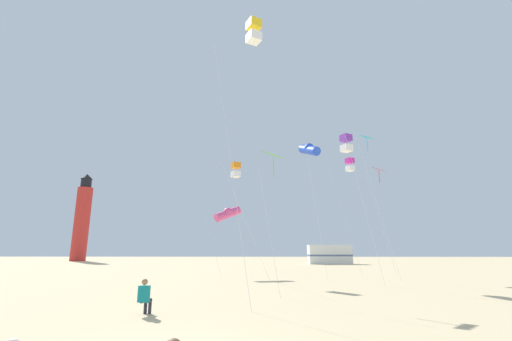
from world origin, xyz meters
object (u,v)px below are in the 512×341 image
object	(u,v)px
kite_box_gold	(254,32)
kite_flyer_standing	(145,296)
kite_box_orange	(236,170)
kite_diamond_cyan	(368,143)
kite_diamond_scarlet	(379,173)
kite_tube_blue	(309,150)
kite_box_violet	(346,143)
kite_box_magenta	(350,165)
kite_tube_rainbow	(228,213)
rv_van_white	(329,254)
lighthouse_distant	(82,219)
kite_diamond_lime	(273,159)

from	to	relation	value
kite_box_gold	kite_flyer_standing	bearing A→B (deg)	-142.65
kite_box_orange	kite_diamond_cyan	bearing A→B (deg)	-0.35
kite_diamond_scarlet	kite_tube_blue	size ratio (longest dim) A/B	0.88
kite_diamond_scarlet	kite_box_gold	xyz separation A→B (m)	(-10.33, -14.67, 3.82)
kite_box_violet	kite_box_magenta	bearing A→B (deg)	74.85
kite_tube_rainbow	rv_van_white	world-z (taller)	kite_tube_rainbow
kite_tube_blue	kite_box_violet	distance (m)	4.35
kite_tube_rainbow	kite_box_gold	world-z (taller)	kite_box_gold
kite_flyer_standing	kite_box_orange	distance (m)	15.75
kite_tube_rainbow	lighthouse_distant	distance (m)	48.77
kite_flyer_standing	kite_diamond_cyan	world-z (taller)	kite_diamond_cyan
kite_diamond_cyan	kite_tube_blue	size ratio (longest dim) A/B	1.05
kite_box_orange	rv_van_white	world-z (taller)	kite_box_orange
kite_box_violet	kite_tube_blue	bearing A→B (deg)	116.86
kite_diamond_lime	kite_box_violet	size ratio (longest dim) A/B	0.75
kite_flyer_standing	kite_box_violet	size ratio (longest dim) A/B	0.12
kite_box_magenta	kite_box_gold	size ratio (longest dim) A/B	0.76
kite_box_gold	kite_tube_blue	xyz separation A→B (m)	(3.90, 10.87, -2.74)
kite_tube_blue	rv_van_white	world-z (taller)	kite_tube_blue
kite_flyer_standing	kite_diamond_lime	bearing A→B (deg)	-123.68
kite_box_orange	kite_tube_rainbow	bearing A→B (deg)	105.45
kite_tube_blue	kite_box_violet	xyz separation A→B (m)	(1.94, -3.82, -0.74)
kite_box_orange	kite_tube_blue	world-z (taller)	kite_tube_blue
kite_box_magenta	kite_box_gold	distance (m)	16.85
kite_diamond_scarlet	kite_box_orange	bearing A→B (deg)	-163.45
kite_flyer_standing	kite_box_gold	bearing A→B (deg)	-135.57
kite_diamond_scarlet	kite_tube_rainbow	bearing A→B (deg)	-179.26
kite_box_orange	kite_box_violet	bearing A→B (deg)	-27.81
kite_diamond_lime	kite_box_violet	distance (m)	7.10
rv_van_white	kite_diamond_scarlet	bearing A→B (deg)	-93.21
kite_diamond_cyan	kite_diamond_lime	xyz separation A→B (m)	(-7.52, -8.55, -3.53)
kite_box_violet	rv_van_white	size ratio (longest dim) A/B	1.44
kite_box_magenta	lighthouse_distant	world-z (taller)	lighthouse_distant
kite_box_gold	kite_tube_blue	bearing A→B (deg)	70.27
kite_tube_rainbow	lighthouse_distant	size ratio (longest dim) A/B	0.35
kite_box_magenta	kite_box_violet	distance (m)	7.81
kite_diamond_lime	lighthouse_distant	world-z (taller)	lighthouse_distant
kite_flyer_standing	kite_tube_blue	world-z (taller)	kite_tube_blue
kite_box_orange	kite_diamond_lime	xyz separation A→B (m)	(2.70, -8.61, -1.45)
kite_box_orange	kite_tube_blue	xyz separation A→B (m)	(5.68, -0.20, 1.54)
kite_diamond_cyan	kite_diamond_scarlet	xyz separation A→B (m)	(1.90, 3.66, -1.61)
kite_flyer_standing	kite_diamond_lime	size ratio (longest dim) A/B	0.16
kite_diamond_lime	lighthouse_distant	distance (m)	60.36
kite_box_magenta	kite_box_orange	distance (m)	10.34
kite_box_orange	rv_van_white	xyz separation A→B (m)	(11.84, 27.81, -6.71)
kite_flyer_standing	kite_tube_rainbow	world-z (taller)	kite_tube_rainbow
kite_diamond_cyan	kite_tube_rainbow	world-z (taller)	kite_diamond_cyan
kite_flyer_standing	kite_box_gold	world-z (taller)	kite_box_gold
kite_tube_blue	lighthouse_distant	bearing A→B (deg)	134.21
kite_flyer_standing	kite_box_gold	distance (m)	12.57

